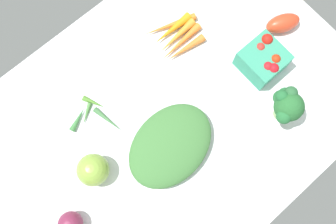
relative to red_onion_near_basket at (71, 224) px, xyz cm
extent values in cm
cube|color=white|center=(-36.30, -5.75, -4.04)|extent=(104.00, 76.00, 2.00)
sphere|color=maroon|center=(0.00, 0.00, 0.00)|extent=(6.08, 6.08, 6.08)
cone|color=#4B853F|center=(-19.70, -19.85, -2.44)|extent=(5.74, 4.57, 1.20)
cone|color=#538D31|center=(-23.19, -21.03, -2.30)|extent=(4.02, 6.39, 1.49)
cone|color=#408443|center=(-17.24, -20.21, -2.21)|extent=(7.09, 4.34, 1.66)
cone|color=#447A44|center=(-23.06, -14.78, -2.30)|extent=(3.16, 9.54, 1.48)
cone|color=orange|center=(-53.23, -24.69, -1.98)|extent=(15.62, 7.33, 2.13)
cone|color=orange|center=(-52.97, -23.15, -1.74)|extent=(12.90, 2.66, 2.60)
cone|color=orange|center=(-52.55, -20.71, -1.84)|extent=(13.40, 3.36, 2.41)
cone|color=orange|center=(-52.20, -18.66, -1.94)|extent=(14.79, 3.14, 2.19)
cone|color=orange|center=(-51.82, -16.43, -1.90)|extent=(12.68, 3.79, 2.29)
cube|color=#389B78|center=(-64.65, 0.35, 0.37)|extent=(10.78, 10.78, 6.82)
sphere|color=red|center=(-63.09, 2.89, 3.22)|extent=(2.63, 2.63, 2.63)
sphere|color=red|center=(-66.07, 2.78, 3.26)|extent=(2.66, 2.66, 2.66)
sphere|color=red|center=(-65.44, -2.23, 3.21)|extent=(2.45, 2.45, 2.45)
sphere|color=red|center=(-63.83, 4.24, 3.26)|extent=(2.87, 2.87, 2.87)
sphere|color=red|center=(-68.16, -2.60, 3.55)|extent=(3.09, 3.09, 3.09)
ellipsoid|color=#417A3B|center=(-30.88, 1.38, -0.28)|extent=(26.84, 21.12, 5.53)
cylinder|color=#9DC07D|center=(-58.93, 14.00, -0.57)|extent=(3.65, 3.65, 4.94)
sphere|color=#276731|center=(-58.93, 14.00, 4.72)|extent=(7.54, 7.54, 7.54)
sphere|color=#266C37|center=(-56.05, 14.89, 5.11)|extent=(3.87, 3.87, 3.87)
sphere|color=#2B6237|center=(-61.04, 11.84, 6.34)|extent=(3.48, 3.48, 3.48)
sphere|color=#236734|center=(-58.77, 10.99, 6.39)|extent=(3.23, 3.23, 3.23)
sphere|color=#256F37|center=(-60.26, 11.29, 4.83)|extent=(3.93, 3.93, 3.93)
sphere|color=#266835|center=(-58.98, 10.98, 4.79)|extent=(3.82, 3.82, 3.82)
sphere|color=#8BB443|center=(-12.24, -6.42, 1.02)|extent=(8.13, 8.13, 8.13)
ellipsoid|color=#E24124|center=(-77.11, -3.87, -0.51)|extent=(11.01, 8.56, 5.06)
camera|label=1|loc=(-21.24, 11.56, 91.90)|focal=38.91mm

